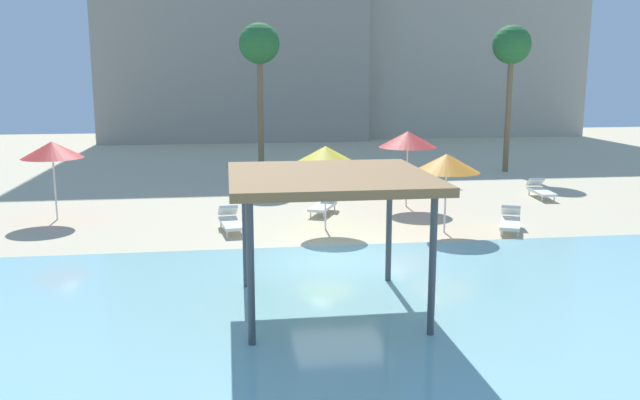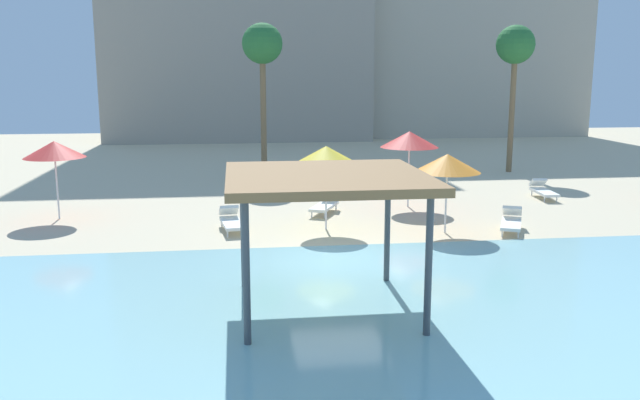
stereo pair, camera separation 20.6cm
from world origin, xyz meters
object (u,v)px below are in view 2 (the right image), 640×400
at_px(lounge_chair_2, 326,204).
at_px(palm_tree_1, 262,48).
at_px(lounge_chair_3, 231,220).
at_px(beach_umbrella_orange_3, 447,163).
at_px(beach_umbrella_yellow_1, 326,155).
at_px(palm_tree_0, 515,49).
at_px(lounge_chair_4, 511,221).
at_px(beach_umbrella_red_0, 409,139).
at_px(shade_pavilion, 326,183).
at_px(beach_umbrella_red_2, 54,150).
at_px(lounge_chair_0, 543,190).

xyz_separation_m(lounge_chair_2, palm_tree_1, (-1.80, 8.65, 5.77)).
bearing_deg(lounge_chair_3, beach_umbrella_orange_3, 71.84).
bearing_deg(beach_umbrella_yellow_1, lounge_chair_3, 175.03).
distance_m(beach_umbrella_yellow_1, palm_tree_0, 16.17).
height_order(lounge_chair_4, palm_tree_1, palm_tree_1).
distance_m(lounge_chair_4, palm_tree_1, 15.32).
bearing_deg(lounge_chair_4, lounge_chair_2, -97.93).
relative_size(beach_umbrella_red_0, lounge_chair_4, 1.44).
xyz_separation_m(lounge_chair_3, palm_tree_1, (1.56, 10.94, 5.77)).
height_order(lounge_chair_2, lounge_chair_4, same).
bearing_deg(lounge_chair_4, shade_pavilion, -22.49).
bearing_deg(lounge_chair_4, beach_umbrella_red_0, -127.20).
distance_m(shade_pavilion, beach_umbrella_red_0, 11.53).
distance_m(beach_umbrella_red_0, lounge_chair_4, 5.29).
xyz_separation_m(beach_umbrella_yellow_1, palm_tree_0, (10.96, 11.30, 3.69)).
relative_size(beach_umbrella_red_0, beach_umbrella_orange_3, 1.13).
relative_size(beach_umbrella_red_2, lounge_chair_3, 1.38).
distance_m(shade_pavilion, lounge_chair_0, 15.76).
bearing_deg(palm_tree_1, shade_pavilion, -88.56).
distance_m(lounge_chair_0, palm_tree_0, 9.23).
bearing_deg(beach_umbrella_orange_3, shade_pavilion, -126.26).
xyz_separation_m(lounge_chair_0, palm_tree_1, (-10.88, 6.93, 5.77)).
relative_size(beach_umbrella_yellow_1, beach_umbrella_orange_3, 1.08).
height_order(beach_umbrella_yellow_1, palm_tree_1, palm_tree_1).
bearing_deg(lounge_chair_4, palm_tree_1, -124.31).
bearing_deg(lounge_chair_2, beach_umbrella_yellow_1, 17.05).
bearing_deg(beach_umbrella_yellow_1, palm_tree_1, 97.47).
distance_m(beach_umbrella_yellow_1, beach_umbrella_orange_3, 3.79).
bearing_deg(lounge_chair_0, beach_umbrella_orange_3, -42.29).
bearing_deg(lounge_chair_4, lounge_chair_0, 170.46).
relative_size(beach_umbrella_orange_3, lounge_chair_0, 1.29).
bearing_deg(beach_umbrella_yellow_1, lounge_chair_4, -9.43).
relative_size(beach_umbrella_orange_3, lounge_chair_2, 1.27).
bearing_deg(beach_umbrella_red_2, palm_tree_0, 23.31).
distance_m(beach_umbrella_yellow_1, lounge_chair_0, 10.54).
relative_size(beach_umbrella_yellow_1, palm_tree_0, 0.37).
xyz_separation_m(beach_umbrella_yellow_1, palm_tree_1, (-1.47, 11.20, 3.67)).
relative_size(shade_pavilion, beach_umbrella_yellow_1, 1.52).
height_order(palm_tree_0, palm_tree_1, palm_tree_0).
distance_m(beach_umbrella_yellow_1, palm_tree_1, 11.88).
relative_size(lounge_chair_2, lounge_chair_4, 1.00).
bearing_deg(palm_tree_0, lounge_chair_0, -102.48).
bearing_deg(lounge_chair_0, beach_umbrella_yellow_1, -60.10).
relative_size(beach_umbrella_orange_3, palm_tree_1, 0.35).
bearing_deg(lounge_chair_0, lounge_chair_4, -28.77).
bearing_deg(lounge_chair_2, beach_umbrella_orange_3, 68.12).
bearing_deg(beach_umbrella_yellow_1, beach_umbrella_red_2, 163.08).
bearing_deg(beach_umbrella_yellow_1, beach_umbrella_orange_3, -14.41).
bearing_deg(beach_umbrella_orange_3, beach_umbrella_red_0, 91.25).
relative_size(shade_pavilion, beach_umbrella_red_2, 1.52).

